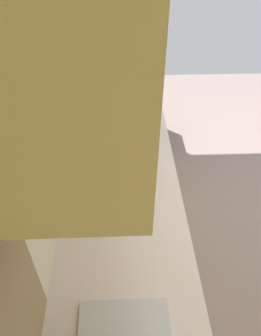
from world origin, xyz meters
The scene contains 6 objects.
ground_plane centered at (0.00, 0.00, 0.00)m, with size 5.78×5.78×0.00m, color gray.
wall_back centered at (0.00, 1.48, 1.30)m, with size 3.73×0.12×2.59m, color beige.
counter_run centered at (-0.43, 1.12, 0.45)m, with size 2.73×0.62×0.90m.
oven_range centered at (1.28, 1.10, 0.47)m, with size 0.71×0.64×1.08m.
microwave centered at (0.11, 1.14, 1.07)m, with size 0.48×0.37×0.33m.
bowl centered at (0.57, 1.08, 0.93)m, with size 0.16×0.16×0.04m.
Camera 1 is at (-1.56, 1.12, 2.08)m, focal length 33.53 mm.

